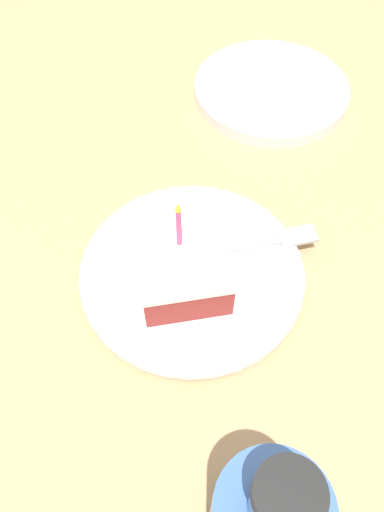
% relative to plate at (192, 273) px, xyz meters
% --- Properties ---
extents(ground_plane, '(2.40, 2.40, 0.04)m').
position_rel_plate_xyz_m(ground_plane, '(0.01, 0.03, -0.03)').
color(ground_plane, tan).
rests_on(ground_plane, ground).
extents(plate, '(0.26, 0.26, 0.02)m').
position_rel_plate_xyz_m(plate, '(0.00, 0.00, 0.00)').
color(plate, silver).
rests_on(plate, ground_plane).
extents(cake_slice, '(0.10, 0.13, 0.12)m').
position_rel_plate_xyz_m(cake_slice, '(0.02, -0.00, 0.03)').
color(cake_slice, '#99332D').
rests_on(cake_slice, plate).
extents(fork, '(0.19, 0.03, 0.00)m').
position_rel_plate_xyz_m(fork, '(-0.07, -0.02, 0.01)').
color(fork, '#B2B2B7').
rests_on(fork, plate).
extents(side_plate, '(0.24, 0.24, 0.02)m').
position_rel_plate_xyz_m(side_plate, '(-0.18, -0.31, -0.00)').
color(side_plate, silver).
rests_on(side_plate, ground_plane).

